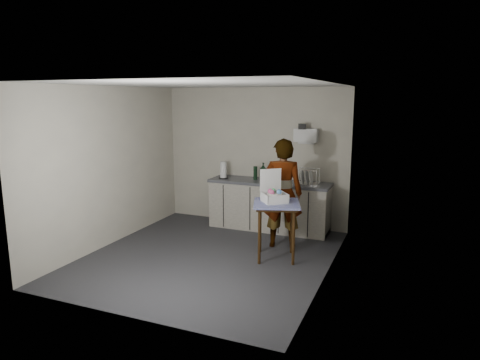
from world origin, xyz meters
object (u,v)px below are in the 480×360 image
at_px(soap_bottle, 263,172).
at_px(dark_bottle, 255,173).
at_px(bakery_box, 274,195).
at_px(dish_rack, 307,181).
at_px(side_table, 277,210).
at_px(paper_towel, 223,170).
at_px(soda_can, 274,177).
at_px(standing_man, 282,194).
at_px(kitchen_counter, 269,207).

xyz_separation_m(soap_bottle, dark_bottle, (-0.17, 0.04, -0.04)).
bearing_deg(bakery_box, dish_rack, 42.71).
bearing_deg(side_table, paper_towel, 120.09).
height_order(soda_can, dark_bottle, dark_bottle).
xyz_separation_m(standing_man, dark_bottle, (-0.78, 0.86, 0.14)).
bearing_deg(dish_rack, paper_towel, -177.73).
distance_m(soap_bottle, paper_towel, 0.77).
xyz_separation_m(kitchen_counter, standing_man, (0.49, -0.82, 0.47)).
bearing_deg(soda_can, side_table, -70.81).
xyz_separation_m(side_table, paper_towel, (-1.46, 1.29, 0.30)).
bearing_deg(dish_rack, soda_can, 177.37).
bearing_deg(kitchen_counter, soap_bottle, -177.06).
height_order(kitchen_counter, dark_bottle, dark_bottle).
distance_m(dark_bottle, dish_rack, 1.00).
bearing_deg(standing_man, bakery_box, 78.72).
distance_m(side_table, paper_towel, 1.97).
relative_size(side_table, dish_rack, 2.22).
height_order(soap_bottle, soda_can, soap_bottle).
bearing_deg(standing_man, soap_bottle, -66.37).
height_order(paper_towel, dish_rack, paper_towel).
xyz_separation_m(soap_bottle, paper_towel, (-0.77, -0.06, -0.02)).
bearing_deg(dark_bottle, side_table, -58.53).
height_order(side_table, bakery_box, bakery_box).
height_order(kitchen_counter, dish_rack, dish_rack).
relative_size(dark_bottle, dish_rack, 0.64).
distance_m(side_table, dark_bottle, 1.66).
bearing_deg(paper_towel, bakery_box, -41.83).
height_order(soda_can, bakery_box, bakery_box).
bearing_deg(bakery_box, soap_bottle, 76.69).
bearing_deg(standing_man, side_table, 84.53).
distance_m(dark_bottle, bakery_box, 1.58).
relative_size(kitchen_counter, bakery_box, 4.61).
relative_size(kitchen_counter, dish_rack, 5.69).
distance_m(kitchen_counter, standing_man, 1.07).
xyz_separation_m(side_table, soda_can, (-0.48, 1.39, 0.22)).
bearing_deg(kitchen_counter, soda_can, 13.93).
relative_size(dark_bottle, bakery_box, 0.52).
bearing_deg(kitchen_counter, dark_bottle, 173.19).
height_order(side_table, dark_bottle, dark_bottle).
xyz_separation_m(kitchen_counter, soda_can, (0.08, 0.02, 0.55)).
height_order(kitchen_counter, standing_man, standing_man).
bearing_deg(dark_bottle, dish_rack, -2.42).
relative_size(soap_bottle, dish_rack, 0.85).
bearing_deg(bakery_box, paper_towel, 99.23).
distance_m(soap_bottle, dish_rack, 0.83).
distance_m(side_table, soap_bottle, 1.56).
height_order(kitchen_counter, soda_can, soda_can).
height_order(side_table, paper_towel, paper_towel).
height_order(soap_bottle, paper_towel, soap_bottle).
bearing_deg(dark_bottle, bakery_box, -59.57).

